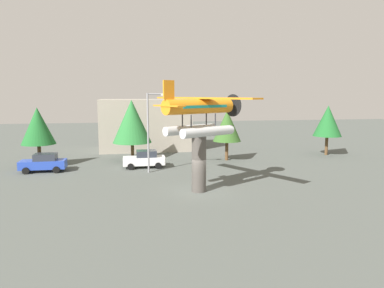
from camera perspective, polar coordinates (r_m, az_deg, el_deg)
ground_plane at (r=27.42m, az=1.11°, el=-7.61°), size 140.00×140.00×0.00m
display_pedestal at (r=26.92m, az=1.13°, el=-3.16°), size 1.10×1.10×4.34m
floatplane_monument at (r=26.53m, az=1.36°, el=5.04°), size 7.05×9.53×4.00m
car_near_blue at (r=36.87m, az=-22.75°, el=-2.78°), size 4.20×2.02×1.76m
car_mid_white at (r=36.21m, az=-7.62°, el=-2.41°), size 4.20×2.02×1.76m
streetlight_primary at (r=33.45m, az=-6.74°, el=2.80°), size 1.84×0.28×7.50m
storefront_building at (r=48.11m, az=-7.54°, el=3.13°), size 11.76×6.80×6.72m
tree_west at (r=39.23m, az=-23.56°, el=2.66°), size 3.39×3.39×6.09m
tree_east at (r=40.37m, az=-9.65°, el=3.61°), size 4.34×4.34×6.79m
tree_center_back at (r=39.78m, az=5.66°, el=2.92°), size 3.14×3.14×5.66m
tree_far_east at (r=46.15m, az=20.99°, el=3.47°), size 3.36×3.36×6.06m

